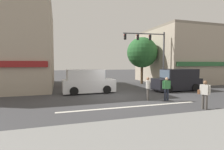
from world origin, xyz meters
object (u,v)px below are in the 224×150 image
object	(u,v)px
van_parked_curbside	(177,80)
van_approaching_near	(88,82)
pedestrian_foreground_with_bag	(204,93)
utility_pole_near_left	(23,49)
pedestrian_mid_crossing	(148,87)
pedestrian_far_side	(167,87)
traffic_light_mast	(153,49)
sedan_crossing_leftbound	(79,80)
street_tree	(142,53)

from	to	relation	value
van_parked_curbside	van_approaching_near	bearing A→B (deg)	171.70
pedestrian_foreground_with_bag	utility_pole_near_left	bearing A→B (deg)	139.58
pedestrian_mid_crossing	pedestrian_far_side	world-z (taller)	same
van_parked_curbside	pedestrian_mid_crossing	size ratio (longest dim) A/B	2.78
traffic_light_mast	sedan_crossing_leftbound	distance (m)	9.41
sedan_crossing_leftbound	van_parked_curbside	xyz separation A→B (m)	(8.73, -6.83, 0.29)
utility_pole_near_left	traffic_light_mast	bearing A→B (deg)	1.42
utility_pole_near_left	van_parked_curbside	xyz separation A→B (m)	(14.01, -2.87, -2.89)
van_approaching_near	pedestrian_far_side	distance (m)	6.90
van_approaching_near	van_parked_curbside	size ratio (longest dim) A/B	1.00
utility_pole_near_left	pedestrian_foreground_with_bag	size ratio (longest dim) A/B	4.49
van_approaching_near	pedestrian_foreground_with_bag	distance (m)	9.40
pedestrian_foreground_with_bag	pedestrian_far_side	xyz separation A→B (m)	(-0.69, 2.67, -0.00)
van_parked_curbside	pedestrian_far_side	distance (m)	5.33
utility_pole_near_left	van_parked_curbside	size ratio (longest dim) A/B	1.61
van_approaching_near	pedestrian_foreground_with_bag	world-z (taller)	van_approaching_near
street_tree	van_parked_curbside	size ratio (longest dim) A/B	1.30
traffic_light_mast	sedan_crossing_leftbound	size ratio (longest dim) A/B	1.51
utility_pole_near_left	van_approaching_near	world-z (taller)	utility_pole_near_left
utility_pole_near_left	van_approaching_near	size ratio (longest dim) A/B	1.61
van_parked_curbside	pedestrian_far_side	xyz separation A→B (m)	(-3.81, -3.74, -0.06)
pedestrian_mid_crossing	pedestrian_far_side	xyz separation A→B (m)	(1.19, -0.53, 0.00)
street_tree	pedestrian_mid_crossing	world-z (taller)	street_tree
van_approaching_near	van_parked_curbside	world-z (taller)	same
street_tree	pedestrian_mid_crossing	bearing A→B (deg)	-114.74
street_tree	pedestrian_far_side	distance (m)	10.95
traffic_light_mast	pedestrian_far_side	xyz separation A→B (m)	(-2.98, -6.93, -3.35)
van_approaching_near	pedestrian_foreground_with_bag	bearing A→B (deg)	-54.50
traffic_light_mast	van_parked_curbside	distance (m)	4.67
sedan_crossing_leftbound	pedestrian_foreground_with_bag	world-z (taller)	pedestrian_foreground_with_bag
pedestrian_foreground_with_bag	sedan_crossing_leftbound	bearing A→B (deg)	112.99
van_approaching_near	pedestrian_mid_crossing	size ratio (longest dim) A/B	2.78
sedan_crossing_leftbound	van_parked_curbside	bearing A→B (deg)	-38.03
van_parked_curbside	utility_pole_near_left	bearing A→B (deg)	168.42
traffic_light_mast	pedestrian_foreground_with_bag	bearing A→B (deg)	-103.42
pedestrian_mid_crossing	utility_pole_near_left	bearing A→B (deg)	146.01
van_approaching_near	pedestrian_far_side	size ratio (longest dim) A/B	2.78
utility_pole_near_left	street_tree	bearing A→B (deg)	14.26
van_parked_curbside	pedestrian_foreground_with_bag	world-z (taller)	van_parked_curbside
utility_pole_near_left	van_parked_curbside	bearing A→B (deg)	-11.58
street_tree	pedestrian_foreground_with_bag	xyz separation A→B (m)	(-2.49, -12.67, -3.12)
van_parked_curbside	street_tree	bearing A→B (deg)	95.74
traffic_light_mast	van_approaching_near	bearing A→B (deg)	-165.90
pedestrian_mid_crossing	pedestrian_far_side	bearing A→B (deg)	-24.08
van_parked_curbside	pedestrian_foreground_with_bag	xyz separation A→B (m)	(-3.12, -6.40, -0.05)
utility_pole_near_left	pedestrian_far_side	xyz separation A→B (m)	(10.20, -6.61, -2.95)
street_tree	pedestrian_mid_crossing	distance (m)	10.89
van_parked_curbside	pedestrian_far_side	world-z (taller)	van_parked_curbside
street_tree	traffic_light_mast	bearing A→B (deg)	-93.69
sedan_crossing_leftbound	pedestrian_foreground_with_bag	xyz separation A→B (m)	(5.61, -13.23, 0.24)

